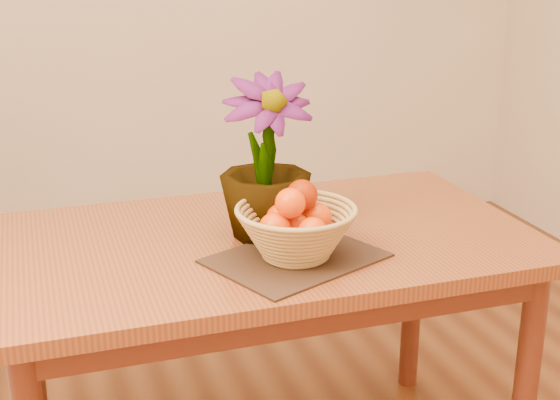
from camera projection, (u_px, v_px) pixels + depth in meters
name	position (u px, v px, depth m)	size (l,w,h in m)	color
table	(265.00, 267.00, 2.07)	(1.40, 0.80, 0.75)	brown
placemat	(296.00, 258.00, 1.89)	(0.39, 0.29, 0.01)	#372114
wicker_basket	(296.00, 234.00, 1.87)	(0.29, 0.29, 0.12)	#AA8647
orange_pile	(297.00, 213.00, 1.86)	(0.20, 0.19, 0.14)	#FF3604
potted_plant	(266.00, 159.00, 1.97)	(0.24, 0.24, 0.42)	#194012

